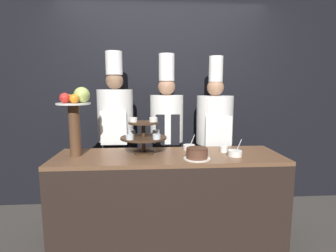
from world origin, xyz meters
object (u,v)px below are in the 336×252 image
(chef_left, at_px, (116,130))
(chef_center_left, at_px, (167,131))
(tiered_stand, at_px, (144,135))
(fruit_pedestal, at_px, (76,112))
(serving_bowl_near, at_px, (235,153))
(cup_white, at_px, (224,149))
(serving_bowl_far, at_px, (189,147))
(cake_round, at_px, (197,154))
(chef_center_right, at_px, (214,134))

(chef_left, xyz_separation_m, chef_center_left, (0.57, 0.00, -0.03))
(tiered_stand, xyz_separation_m, chef_center_left, (0.25, 0.54, -0.06))
(fruit_pedestal, xyz_separation_m, serving_bowl_near, (1.40, -0.11, -0.37))
(cup_white, distance_m, chef_center_left, 0.75)
(tiered_stand, height_order, serving_bowl_far, tiered_stand)
(fruit_pedestal, xyz_separation_m, serving_bowl_far, (1.03, 0.17, -0.37))
(fruit_pedestal, relative_size, serving_bowl_near, 4.00)
(serving_bowl_near, relative_size, serving_bowl_far, 1.02)
(cake_round, bearing_deg, chef_center_left, 105.24)
(fruit_pedestal, distance_m, cup_white, 1.39)
(chef_center_right, bearing_deg, serving_bowl_far, -130.11)
(serving_bowl_near, height_order, chef_center_left, chef_center_left)
(chef_left, bearing_deg, serving_bowl_near, -31.44)
(serving_bowl_near, distance_m, serving_bowl_far, 0.46)
(chef_center_left, relative_size, chef_center_right, 1.01)
(cup_white, xyz_separation_m, chef_left, (-1.08, 0.55, 0.11))
(cup_white, xyz_separation_m, chef_center_left, (-0.51, 0.55, 0.09))
(serving_bowl_near, bearing_deg, chef_center_right, 91.34)
(fruit_pedestal, height_order, cup_white, fruit_pedestal)
(fruit_pedestal, bearing_deg, serving_bowl_far, 9.17)
(fruit_pedestal, distance_m, chef_center_left, 1.06)
(serving_bowl_far, height_order, chef_left, chef_left)
(cup_white, bearing_deg, chef_center_left, 132.52)
(chef_center_left, bearing_deg, serving_bowl_near, -50.84)
(cake_round, height_order, chef_left, chef_left)
(serving_bowl_near, xyz_separation_m, chef_left, (-1.14, 0.69, 0.11))
(tiered_stand, bearing_deg, cake_round, -26.53)
(serving_bowl_far, distance_m, chef_left, 0.88)
(cup_white, relative_size, chef_left, 0.04)
(fruit_pedestal, distance_m, chef_left, 0.69)
(tiered_stand, distance_m, cake_round, 0.53)
(serving_bowl_near, distance_m, chef_left, 1.34)
(serving_bowl_far, distance_m, chef_center_left, 0.47)
(cup_white, relative_size, chef_center_right, 0.04)
(tiered_stand, distance_m, cup_white, 0.77)
(tiered_stand, relative_size, chef_left, 0.23)
(serving_bowl_near, relative_size, chef_center_right, 0.08)
(fruit_pedestal, distance_m, serving_bowl_far, 1.11)
(tiered_stand, height_order, fruit_pedestal, fruit_pedestal)
(cup_white, xyz_separation_m, chef_center_right, (0.04, 0.55, 0.05))
(chef_left, bearing_deg, fruit_pedestal, -114.52)
(serving_bowl_near, xyz_separation_m, chef_center_right, (-0.02, 0.69, 0.05))
(chef_center_left, bearing_deg, fruit_pedestal, -144.94)
(fruit_pedestal, distance_m, cake_round, 1.12)
(tiered_stand, bearing_deg, serving_bowl_near, -10.72)
(cup_white, distance_m, chef_left, 1.21)
(fruit_pedestal, relative_size, chef_center_left, 0.33)
(chef_center_left, height_order, chef_center_right, chef_center_left)
(tiered_stand, relative_size, fruit_pedestal, 0.70)
(cup_white, height_order, chef_center_left, chef_center_left)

